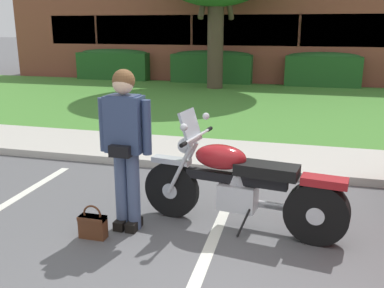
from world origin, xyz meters
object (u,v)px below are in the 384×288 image
at_px(motorcycle, 247,187).
at_px(brick_building, 303,31).
at_px(hedge_center_right, 323,69).
at_px(rider_person, 125,139).
at_px(hedge_left, 115,64).
at_px(hedge_center_left, 212,66).
at_px(handbag, 93,225).

relative_size(motorcycle, brick_building, 0.10).
distance_m(motorcycle, hedge_center_right, 11.79).
xyz_separation_m(rider_person, hedge_left, (-5.73, 12.03, -0.34)).
bearing_deg(hedge_center_left, rider_person, -81.74).
height_order(rider_person, brick_building, brick_building).
height_order(motorcycle, handbag, motorcycle).
xyz_separation_m(hedge_left, hedge_center_left, (3.98, 0.00, 0.00)).
xyz_separation_m(rider_person, handbag, (-0.26, -0.31, -0.85)).
height_order(motorcycle, rider_person, rider_person).
bearing_deg(brick_building, hedge_center_left, -117.59).
bearing_deg(rider_person, hedge_center_left, 98.26).
height_order(rider_person, hedge_center_left, rider_person).
relative_size(hedge_center_left, brick_building, 0.13).
distance_m(rider_person, brick_building, 18.03).
bearing_deg(brick_building, rider_person, -94.30).
relative_size(handbag, hedge_left, 0.12).
bearing_deg(hedge_left, motorcycle, -59.36).
relative_size(hedge_left, hedge_center_right, 1.13).
bearing_deg(hedge_left, brick_building, 39.96).
relative_size(motorcycle, rider_person, 1.31).
height_order(hedge_center_left, hedge_center_right, same).
bearing_deg(brick_building, handbag, -95.04).
bearing_deg(hedge_left, hedge_center_right, 0.00).
bearing_deg(rider_person, hedge_left, 115.45).
relative_size(handbag, hedge_center_left, 0.12).
height_order(handbag, brick_building, brick_building).
xyz_separation_m(rider_person, hedge_center_right, (2.23, 12.03, -0.34)).
bearing_deg(rider_person, hedge_center_right, 79.49).
xyz_separation_m(motorcycle, hedge_center_right, (1.00, 11.74, 0.16)).
bearing_deg(hedge_center_left, brick_building, 62.41).
height_order(rider_person, hedge_center_right, rider_person).
distance_m(hedge_left, brick_building, 9.31).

